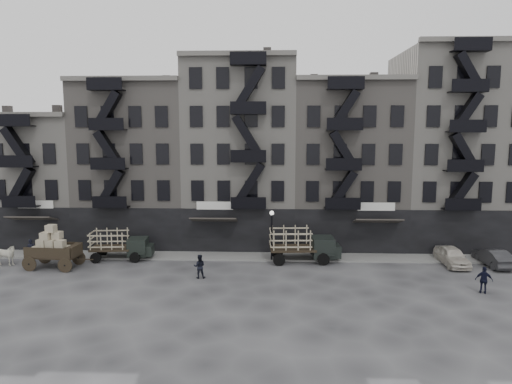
{
  "coord_description": "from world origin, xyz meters",
  "views": [
    {
      "loc": [
        3.13,
        -34.27,
        10.92
      ],
      "look_at": [
        1.65,
        4.0,
        5.64
      ],
      "focal_mm": 32.0,
      "sensor_mm": 36.0,
      "label": 1
    }
  ],
  "objects_px": {
    "car_east": "(452,256)",
    "policeman": "(484,280)",
    "wagon": "(52,244)",
    "car_far": "(493,257)",
    "pedestrian_west": "(31,250)",
    "horse": "(4,256)",
    "stake_truck_east": "(302,242)",
    "pedestrian_mid": "(199,266)",
    "stake_truck_west": "(120,243)"
  },
  "relations": [
    {
      "from": "stake_truck_west",
      "to": "pedestrian_west",
      "type": "relative_size",
      "value": 2.84
    },
    {
      "from": "pedestrian_west",
      "to": "policeman",
      "type": "bearing_deg",
      "value": -36.3
    },
    {
      "from": "horse",
      "to": "car_far",
      "type": "xyz_separation_m",
      "value": [
        39.34,
        1.59,
        -0.16
      ]
    },
    {
      "from": "car_far",
      "to": "policeman",
      "type": "distance_m",
      "value": 7.31
    },
    {
      "from": "car_east",
      "to": "car_far",
      "type": "height_order",
      "value": "car_east"
    },
    {
      "from": "wagon",
      "to": "stake_truck_east",
      "type": "xyz_separation_m",
      "value": [
        19.87,
        2.49,
        -0.33
      ]
    },
    {
      "from": "car_east",
      "to": "pedestrian_west",
      "type": "distance_m",
      "value": 34.67
    },
    {
      "from": "wagon",
      "to": "car_east",
      "type": "height_order",
      "value": "wagon"
    },
    {
      "from": "stake_truck_west",
      "to": "wagon",
      "type": "bearing_deg",
      "value": -156.57
    },
    {
      "from": "car_far",
      "to": "pedestrian_mid",
      "type": "relative_size",
      "value": 2.41
    },
    {
      "from": "pedestrian_west",
      "to": "wagon",
      "type": "bearing_deg",
      "value": -59.93
    },
    {
      "from": "car_far",
      "to": "pedestrian_west",
      "type": "xyz_separation_m",
      "value": [
        -37.9,
        -0.08,
        0.22
      ]
    },
    {
      "from": "wagon",
      "to": "horse",
      "type": "bearing_deg",
      "value": 179.71
    },
    {
      "from": "car_far",
      "to": "pedestrian_west",
      "type": "height_order",
      "value": "pedestrian_west"
    },
    {
      "from": "pedestrian_mid",
      "to": "policeman",
      "type": "relative_size",
      "value": 0.97
    },
    {
      "from": "car_east",
      "to": "policeman",
      "type": "xyz_separation_m",
      "value": [
        -0.37,
        -6.47,
        0.17
      ]
    },
    {
      "from": "car_far",
      "to": "policeman",
      "type": "relative_size",
      "value": 2.33
    },
    {
      "from": "wagon",
      "to": "stake_truck_west",
      "type": "bearing_deg",
      "value": 32.95
    },
    {
      "from": "horse",
      "to": "policeman",
      "type": "relative_size",
      "value": 1.12
    },
    {
      "from": "horse",
      "to": "pedestrian_mid",
      "type": "xyz_separation_m",
      "value": [
        16.19,
        -2.34,
        0.02
      ]
    },
    {
      "from": "horse",
      "to": "wagon",
      "type": "xyz_separation_m",
      "value": [
        4.17,
        -0.33,
        1.11
      ]
    },
    {
      "from": "stake_truck_east",
      "to": "car_far",
      "type": "relative_size",
      "value": 1.38
    },
    {
      "from": "horse",
      "to": "stake_truck_west",
      "type": "height_order",
      "value": "stake_truck_west"
    },
    {
      "from": "wagon",
      "to": "stake_truck_west",
      "type": "distance_m",
      "value": 5.23
    },
    {
      "from": "wagon",
      "to": "car_far",
      "type": "xyz_separation_m",
      "value": [
        35.17,
        1.92,
        -1.27
      ]
    },
    {
      "from": "car_far",
      "to": "horse",
      "type": "bearing_deg",
      "value": -0.81
    },
    {
      "from": "stake_truck_east",
      "to": "stake_truck_west",
      "type": "bearing_deg",
      "value": 176.24
    },
    {
      "from": "car_east",
      "to": "policeman",
      "type": "relative_size",
      "value": 2.39
    },
    {
      "from": "stake_truck_east",
      "to": "pedestrian_mid",
      "type": "distance_m",
      "value": 9.09
    },
    {
      "from": "stake_truck_west",
      "to": "horse",
      "type": "bearing_deg",
      "value": -171.34
    },
    {
      "from": "car_far",
      "to": "policeman",
      "type": "xyz_separation_m",
      "value": [
        -3.6,
        -6.36,
        0.21
      ]
    },
    {
      "from": "policeman",
      "to": "pedestrian_mid",
      "type": "bearing_deg",
      "value": 12.09
    },
    {
      "from": "stake_truck_west",
      "to": "car_far",
      "type": "xyz_separation_m",
      "value": [
        30.6,
        -0.57,
        -0.75
      ]
    },
    {
      "from": "wagon",
      "to": "pedestrian_west",
      "type": "bearing_deg",
      "value": 150.29
    },
    {
      "from": "policeman",
      "to": "pedestrian_west",
      "type": "bearing_deg",
      "value": 8.8
    },
    {
      "from": "stake_truck_west",
      "to": "pedestrian_mid",
      "type": "distance_m",
      "value": 8.73
    },
    {
      "from": "wagon",
      "to": "car_far",
      "type": "height_order",
      "value": "wagon"
    },
    {
      "from": "policeman",
      "to": "car_east",
      "type": "bearing_deg",
      "value": -74.06
    },
    {
      "from": "car_east",
      "to": "policeman",
      "type": "height_order",
      "value": "policeman"
    },
    {
      "from": "pedestrian_mid",
      "to": "policeman",
      "type": "bearing_deg",
      "value": 167.44
    },
    {
      "from": "pedestrian_west",
      "to": "policeman",
      "type": "xyz_separation_m",
      "value": [
        34.3,
        -6.28,
        -0.0
      ]
    },
    {
      "from": "horse",
      "to": "wagon",
      "type": "relative_size",
      "value": 0.48
    },
    {
      "from": "wagon",
      "to": "policeman",
      "type": "relative_size",
      "value": 2.31
    },
    {
      "from": "wagon",
      "to": "pedestrian_west",
      "type": "height_order",
      "value": "wagon"
    },
    {
      "from": "stake_truck_west",
      "to": "stake_truck_east",
      "type": "height_order",
      "value": "stake_truck_east"
    },
    {
      "from": "stake_truck_west",
      "to": "pedestrian_west",
      "type": "distance_m",
      "value": 7.34
    },
    {
      "from": "wagon",
      "to": "stake_truck_east",
      "type": "bearing_deg",
      "value": 11.44
    },
    {
      "from": "stake_truck_east",
      "to": "car_far",
      "type": "bearing_deg",
      "value": -5.88
    },
    {
      "from": "stake_truck_east",
      "to": "policeman",
      "type": "height_order",
      "value": "stake_truck_east"
    },
    {
      "from": "stake_truck_west",
      "to": "stake_truck_east",
      "type": "xyz_separation_m",
      "value": [
        15.31,
        -0.0,
        0.19
      ]
    }
  ]
}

